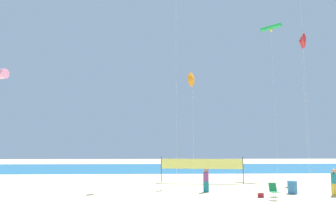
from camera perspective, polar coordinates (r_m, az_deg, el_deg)
ground_plane at (r=18.08m, az=4.23°, el=-18.34°), size 120.00×120.00×0.00m
ocean_band at (r=47.61m, az=0.22°, el=-11.58°), size 120.00×20.00×0.01m
beachgoer_maroon_shirt at (r=30.68m, az=7.15°, el=-12.24°), size 0.36×0.36×1.57m
beachgoer_plum_shirt at (r=23.43m, az=7.06°, el=-13.53°), size 0.39×0.39×1.72m
beachgoer_teal_shirt at (r=24.46m, az=28.49°, el=-12.33°), size 0.41×0.41×1.81m
folding_beach_chair at (r=22.57m, az=18.98°, el=-14.59°), size 0.52×0.65×0.89m
trash_barrel at (r=24.31m, az=22.07°, el=-13.96°), size 0.66×0.66×0.89m
volleyball_net at (r=28.70m, az=6.24°, el=-11.00°), size 7.42×1.19×2.40m
beach_handbag at (r=21.90m, az=16.82°, el=-15.75°), size 0.36×0.18×0.29m
kite_green_tube at (r=40.34m, az=18.56°, el=13.44°), size 2.14×2.14×17.85m
kite_orange_delta at (r=28.08m, az=4.60°, el=4.73°), size 0.97×1.24×10.01m
kite_red_delta at (r=35.93m, az=23.46°, el=10.79°), size 0.67×1.68×15.12m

